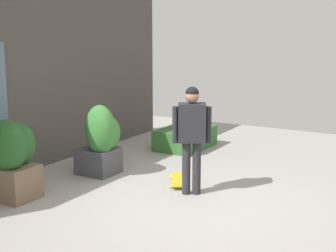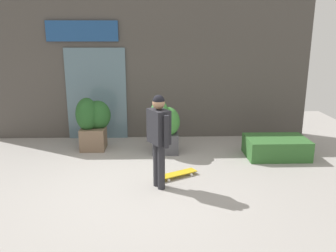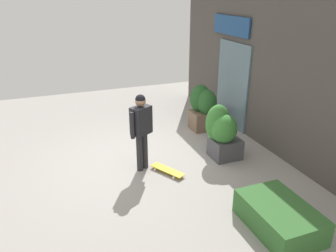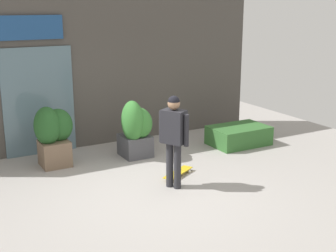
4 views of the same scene
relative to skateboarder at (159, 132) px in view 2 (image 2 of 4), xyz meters
name	(u,v)px [view 2 (image 2 of 4)]	position (x,y,z in m)	size (l,w,h in m)	color
ground_plane	(141,186)	(-0.33, 0.06, -1.02)	(12.00, 12.00, 0.00)	#9E9993
building_facade	(143,69)	(-0.37, 3.23, 0.75)	(8.39, 0.31, 3.57)	#4C4742
skateboarder	(159,132)	(0.00, 0.00, 0.00)	(0.43, 0.53, 1.68)	#28282D
skateboard	(177,174)	(0.35, 0.44, -0.96)	(0.80, 0.57, 0.08)	gold
planter_box_left	(164,127)	(0.13, 1.84, -0.40)	(0.69, 0.77, 1.26)	#47474C
planter_box_right	(93,121)	(-1.54, 2.19, -0.35)	(0.80, 0.62, 1.24)	brown
hedge_ledge	(276,147)	(2.61, 1.51, -0.81)	(1.32, 0.90, 0.43)	#33662D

